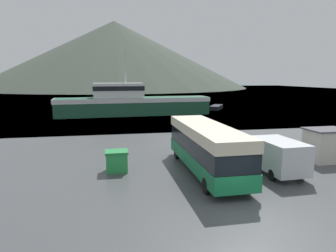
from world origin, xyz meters
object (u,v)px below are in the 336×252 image
(fishing_boat, at_px, (131,102))
(small_boat, at_px, (216,107))
(storage_bin, at_px, (117,161))
(dock_kiosk, at_px, (326,145))
(delivery_van, at_px, (274,155))
(tour_bus, at_px, (206,146))

(fishing_boat, height_order, small_boat, fishing_boat)
(storage_bin, height_order, dock_kiosk, dock_kiosk)
(fishing_boat, distance_m, dock_kiosk, 33.39)
(delivery_van, height_order, small_boat, delivery_van)
(tour_bus, relative_size, storage_bin, 6.82)
(delivery_van, xyz_separation_m, dock_kiosk, (5.30, 1.76, 0.03))
(storage_bin, bearing_deg, tour_bus, -12.13)
(tour_bus, relative_size, delivery_van, 1.85)
(small_boat, bearing_deg, storage_bin, -88.84)
(delivery_van, bearing_deg, storage_bin, 165.95)
(delivery_van, height_order, fishing_boat, fishing_boat)
(tour_bus, bearing_deg, storage_bin, 167.37)
(storage_bin, xyz_separation_m, dock_kiosk, (15.61, -0.43, 0.53))
(small_boat, bearing_deg, delivery_van, -74.11)
(dock_kiosk, bearing_deg, fishing_boat, 112.04)
(dock_kiosk, bearing_deg, delivery_van, -161.63)
(delivery_van, bearing_deg, tour_bus, 166.13)
(fishing_boat, bearing_deg, small_boat, 105.01)
(fishing_boat, xyz_separation_m, storage_bin, (-3.08, -30.51, -1.38))
(tour_bus, bearing_deg, delivery_van, -12.31)
(tour_bus, xyz_separation_m, dock_kiosk, (9.75, 0.83, -0.54))
(tour_bus, distance_m, fishing_boat, 31.89)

